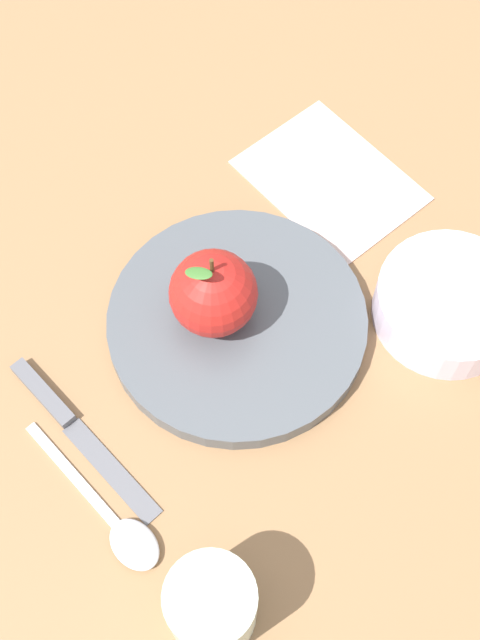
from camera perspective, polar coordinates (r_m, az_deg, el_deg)
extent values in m
plane|color=olive|center=(0.76, -0.90, -1.11)|extent=(2.40, 2.40, 0.00)
cylinder|color=#4C5156|center=(0.75, 0.00, -0.36)|extent=(0.24, 0.24, 0.02)
torus|color=#4C5156|center=(0.74, 0.00, -0.15)|extent=(0.24, 0.24, 0.01)
sphere|color=#B21E19|center=(0.71, -2.11, 1.66)|extent=(0.08, 0.08, 0.08)
cylinder|color=#4C3319|center=(0.67, -2.23, 3.55)|extent=(0.00, 0.00, 0.02)
ellipsoid|color=#386628|center=(0.66, -2.89, 3.26)|extent=(0.02, 0.03, 0.01)
cylinder|color=silver|center=(0.77, 14.25, 1.10)|extent=(0.13, 0.13, 0.04)
torus|color=silver|center=(0.76, 14.52, 1.70)|extent=(0.13, 0.13, 0.01)
cylinder|color=#AB9FAF|center=(0.76, 14.49, 1.63)|extent=(0.11, 0.11, 0.01)
cylinder|color=#B2C6B2|center=(0.64, -1.99, -19.21)|extent=(0.07, 0.07, 0.08)
torus|color=#B2C6B2|center=(0.61, -2.11, -18.68)|extent=(0.07, 0.07, 0.01)
cylinder|color=gray|center=(0.61, -2.10, -18.70)|extent=(0.05, 0.05, 0.01)
cube|color=#59595E|center=(0.71, -8.92, -10.24)|extent=(0.02, 0.11, 0.00)
cube|color=#59595E|center=(0.75, -13.51, -4.94)|extent=(0.01, 0.08, 0.01)
ellipsoid|color=silver|center=(0.69, -7.33, -15.19)|extent=(0.03, 0.05, 0.01)
cube|color=silver|center=(0.72, -11.61, -10.38)|extent=(0.01, 0.12, 0.01)
cube|color=beige|center=(0.85, 6.26, 9.65)|extent=(0.14, 0.18, 0.00)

